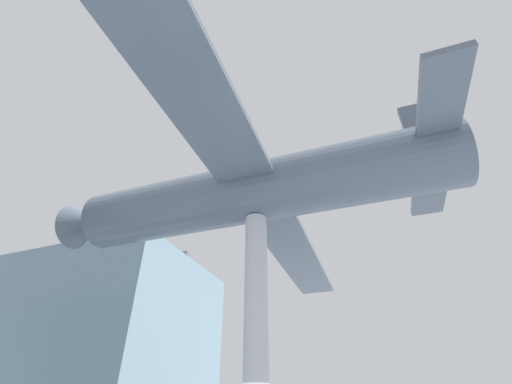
# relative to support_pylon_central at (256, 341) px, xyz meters

# --- Properties ---
(glass_pavilion_right) EXTENTS (9.44, 15.40, 10.80)m
(glass_pavilion_right) POSITION_rel_support_pylon_central_xyz_m (9.29, 15.32, 1.72)
(glass_pavilion_right) COLOR #7593A3
(glass_pavilion_right) RESTS_ON ground_plane
(support_pylon_central) EXTENTS (0.62, 0.62, 6.79)m
(support_pylon_central) POSITION_rel_support_pylon_central_xyz_m (0.00, 0.00, 0.00)
(support_pylon_central) COLOR #B7B7BC
(support_pylon_central) RESTS_ON ground_plane
(suspended_airplane) EXTENTS (20.87, 13.43, 2.98)m
(suspended_airplane) POSITION_rel_support_pylon_central_xyz_m (-0.01, 0.26, 4.35)
(suspended_airplane) COLOR #4C5666
(suspended_airplane) RESTS_ON support_pylon_central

